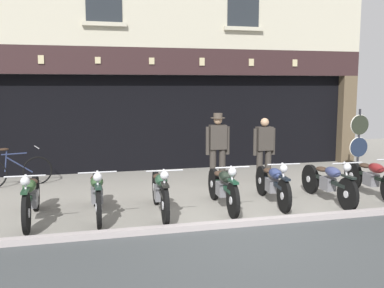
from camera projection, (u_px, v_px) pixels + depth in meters
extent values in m
cube|color=gray|center=(178.00, 172.00, 12.14)|extent=(22.95, 10.00, 0.08)
cube|color=#A69D9B|center=(243.00, 225.00, 7.41)|extent=(22.95, 0.16, 0.18)
cube|color=black|center=(162.00, 118.00, 14.17)|extent=(10.08, 4.00, 2.60)
cube|color=brown|center=(346.00, 119.00, 13.44)|extent=(0.44, 0.36, 2.60)
cube|color=#23282D|center=(174.00, 117.00, 12.47)|extent=(9.64, 0.03, 2.18)
cube|color=#2F1D1F|center=(177.00, 62.00, 11.86)|extent=(10.95, 0.24, 0.70)
cube|color=#C6B789|center=(41.00, 59.00, 10.87)|extent=(0.14, 0.03, 0.21)
cube|color=#C6B789|center=(98.00, 60.00, 11.21)|extent=(0.14, 0.03, 0.16)
cube|color=#C6B789|center=(152.00, 61.00, 11.55)|extent=(0.14, 0.03, 0.17)
cube|color=#C6B789|center=(202.00, 62.00, 11.89)|extent=(0.14, 0.03, 0.21)
cube|color=#C6B789|center=(251.00, 62.00, 12.25)|extent=(0.14, 0.03, 0.20)
cube|color=#C6B789|center=(295.00, 63.00, 12.58)|extent=(0.14, 0.03, 0.19)
cube|color=#BEB8A1|center=(176.00, 1.00, 11.72)|extent=(10.95, 0.40, 2.49)
cube|color=#BEB8A1|center=(104.00, 24.00, 11.11)|extent=(1.10, 0.12, 0.10)
cube|color=#23282D|center=(243.00, 2.00, 11.97)|extent=(0.90, 0.02, 1.30)
cube|color=#BEB8A1|center=(243.00, 29.00, 12.03)|extent=(1.10, 0.12, 0.10)
cylinder|color=black|center=(26.00, 213.00, 6.96)|extent=(0.08, 0.67, 0.67)
cylinder|color=silver|center=(26.00, 213.00, 6.96)|extent=(0.10, 0.15, 0.15)
cylinder|color=black|center=(36.00, 193.00, 8.30)|extent=(0.09, 0.67, 0.67)
cylinder|color=silver|center=(36.00, 193.00, 8.30)|extent=(0.11, 0.15, 0.15)
cube|color=#1B3824|center=(31.00, 195.00, 7.61)|extent=(0.09, 1.27, 0.07)
cube|color=slate|center=(31.00, 199.00, 7.62)|extent=(0.21, 0.32, 0.26)
ellipsoid|color=#31522B|center=(29.00, 186.00, 7.43)|extent=(0.23, 0.46, 0.20)
ellipsoid|color=#38281E|center=(32.00, 182.00, 7.83)|extent=(0.21, 0.30, 0.10)
cube|color=#1B3824|center=(25.00, 191.00, 6.92)|extent=(0.11, 0.36, 0.04)
sphere|color=silver|center=(25.00, 181.00, 6.96)|extent=(0.15, 0.15, 0.15)
cylinder|color=silver|center=(25.00, 176.00, 6.95)|extent=(0.62, 0.04, 0.02)
cylinder|color=silver|center=(26.00, 195.00, 6.96)|extent=(0.04, 0.27, 0.61)
cylinder|color=black|center=(99.00, 208.00, 7.26)|extent=(0.07, 0.67, 0.67)
cylinder|color=silver|center=(99.00, 208.00, 7.26)|extent=(0.10, 0.15, 0.15)
cylinder|color=black|center=(96.00, 189.00, 8.60)|extent=(0.08, 0.67, 0.67)
cylinder|color=silver|center=(96.00, 189.00, 8.60)|extent=(0.11, 0.15, 0.15)
cube|color=#1C3127|center=(97.00, 191.00, 7.91)|extent=(0.08, 1.28, 0.07)
cube|color=slate|center=(97.00, 195.00, 7.92)|extent=(0.20, 0.32, 0.26)
ellipsoid|color=#2D4C29|center=(97.00, 182.00, 7.73)|extent=(0.22, 0.46, 0.20)
ellipsoid|color=#38281E|center=(96.00, 178.00, 8.13)|extent=(0.20, 0.30, 0.10)
cube|color=#1C3127|center=(98.00, 187.00, 7.22)|extent=(0.10, 0.36, 0.04)
sphere|color=silver|center=(98.00, 177.00, 7.25)|extent=(0.15, 0.15, 0.15)
cylinder|color=silver|center=(98.00, 172.00, 7.24)|extent=(0.62, 0.03, 0.02)
cylinder|color=silver|center=(98.00, 190.00, 7.26)|extent=(0.04, 0.23, 0.62)
cylinder|color=black|center=(165.00, 206.00, 7.40)|extent=(0.11, 0.67, 0.67)
cylinder|color=silver|center=(165.00, 206.00, 7.40)|extent=(0.11, 0.15, 0.15)
cylinder|color=black|center=(156.00, 187.00, 8.75)|extent=(0.12, 0.67, 0.67)
cylinder|color=silver|center=(156.00, 187.00, 8.75)|extent=(0.12, 0.15, 0.15)
cube|color=black|center=(160.00, 189.00, 8.06)|extent=(0.15, 1.27, 0.07)
cube|color=slate|center=(160.00, 193.00, 8.07)|extent=(0.22, 0.33, 0.26)
ellipsoid|color=#274B34|center=(161.00, 180.00, 7.87)|extent=(0.25, 0.47, 0.20)
ellipsoid|color=#38281E|center=(158.00, 177.00, 8.28)|extent=(0.22, 0.31, 0.10)
cube|color=black|center=(165.00, 185.00, 7.36)|extent=(0.12, 0.37, 0.04)
sphere|color=silver|center=(164.00, 175.00, 7.39)|extent=(0.15, 0.15, 0.15)
cylinder|color=silver|center=(164.00, 171.00, 7.38)|extent=(0.62, 0.06, 0.02)
cylinder|color=silver|center=(165.00, 188.00, 7.40)|extent=(0.05, 0.27, 0.61)
cylinder|color=black|center=(233.00, 200.00, 7.80)|extent=(0.10, 0.64, 0.64)
cylinder|color=silver|center=(233.00, 200.00, 7.80)|extent=(0.11, 0.14, 0.14)
cylinder|color=black|center=(214.00, 184.00, 9.10)|extent=(0.11, 0.64, 0.64)
cylinder|color=silver|center=(214.00, 184.00, 9.10)|extent=(0.12, 0.15, 0.14)
cube|color=#173E2A|center=(223.00, 185.00, 8.43)|extent=(0.13, 1.24, 0.07)
cube|color=slate|center=(223.00, 189.00, 8.44)|extent=(0.22, 0.33, 0.26)
ellipsoid|color=black|center=(225.00, 177.00, 8.25)|extent=(0.24, 0.47, 0.20)
ellipsoid|color=#38281E|center=(219.00, 174.00, 8.64)|extent=(0.21, 0.31, 0.10)
cube|color=#173E2A|center=(233.00, 182.00, 7.75)|extent=(0.12, 0.36, 0.04)
sphere|color=silver|center=(232.00, 172.00, 7.79)|extent=(0.15, 0.15, 0.15)
cylinder|color=silver|center=(232.00, 167.00, 7.78)|extent=(0.62, 0.05, 0.02)
cylinder|color=silver|center=(232.00, 184.00, 7.80)|extent=(0.05, 0.25, 0.61)
cylinder|color=black|center=(284.00, 196.00, 8.14)|extent=(0.13, 0.63, 0.62)
cylinder|color=silver|center=(284.00, 196.00, 8.14)|extent=(0.11, 0.15, 0.14)
cylinder|color=black|center=(262.00, 181.00, 9.44)|extent=(0.14, 0.63, 0.62)
cylinder|color=silver|center=(262.00, 181.00, 9.44)|extent=(0.12, 0.15, 0.14)
cube|color=black|center=(272.00, 182.00, 8.78)|extent=(0.19, 1.22, 0.07)
cube|color=slate|center=(272.00, 185.00, 8.79)|extent=(0.23, 0.34, 0.26)
ellipsoid|color=navy|center=(275.00, 173.00, 8.59)|extent=(0.26, 0.48, 0.20)
ellipsoid|color=#38281E|center=(269.00, 171.00, 8.99)|extent=(0.23, 0.32, 0.10)
cube|color=black|center=(285.00, 178.00, 8.10)|extent=(0.14, 0.37, 0.04)
sphere|color=silver|center=(284.00, 169.00, 8.14)|extent=(0.15, 0.15, 0.15)
cylinder|color=silver|center=(284.00, 164.00, 8.13)|extent=(0.62, 0.09, 0.02)
cylinder|color=silver|center=(284.00, 180.00, 8.15)|extent=(0.06, 0.24, 0.62)
cylinder|color=black|center=(348.00, 194.00, 8.26)|extent=(0.07, 0.62, 0.62)
cylinder|color=silver|center=(348.00, 194.00, 8.26)|extent=(0.10, 0.14, 0.14)
cylinder|color=black|center=(310.00, 179.00, 9.61)|extent=(0.08, 0.62, 0.62)
cylinder|color=silver|center=(310.00, 179.00, 9.61)|extent=(0.11, 0.14, 0.14)
cube|color=black|center=(328.00, 180.00, 8.92)|extent=(0.08, 1.29, 0.07)
cube|color=slate|center=(328.00, 184.00, 8.93)|extent=(0.20, 0.32, 0.26)
ellipsoid|color=navy|center=(333.00, 172.00, 8.73)|extent=(0.22, 0.46, 0.20)
ellipsoid|color=#38281E|center=(322.00, 169.00, 9.14)|extent=(0.20, 0.30, 0.10)
cube|color=black|center=(349.00, 177.00, 8.22)|extent=(0.10, 0.36, 0.04)
sphere|color=silver|center=(347.00, 167.00, 8.25)|extent=(0.15, 0.15, 0.15)
cylinder|color=silver|center=(347.00, 163.00, 8.24)|extent=(0.62, 0.03, 0.02)
cylinder|color=silver|center=(347.00, 179.00, 8.26)|extent=(0.04, 0.27, 0.61)
cylinder|color=black|center=(353.00, 175.00, 9.99)|extent=(0.12, 0.63, 0.63)
cylinder|color=silver|center=(353.00, 175.00, 9.99)|extent=(0.12, 0.14, 0.14)
cube|color=black|center=(371.00, 176.00, 9.31)|extent=(0.15, 1.26, 0.07)
cube|color=slate|center=(371.00, 179.00, 9.32)|extent=(0.22, 0.33, 0.26)
ellipsoid|color=maroon|center=(376.00, 168.00, 9.12)|extent=(0.25, 0.47, 0.20)
ellipsoid|color=#38281E|center=(365.00, 166.00, 9.53)|extent=(0.22, 0.31, 0.10)
cylinder|color=#38332D|center=(222.00, 167.00, 10.23)|extent=(0.15, 0.15, 0.90)
cylinder|color=#38332D|center=(213.00, 168.00, 10.18)|extent=(0.15, 0.15, 0.90)
cube|color=#38332D|center=(218.00, 137.00, 10.11)|extent=(0.39, 0.24, 0.55)
cube|color=silver|center=(217.00, 134.00, 10.22)|extent=(0.14, 0.03, 0.31)
cube|color=black|center=(216.00, 134.00, 10.23)|extent=(0.05, 0.01, 0.29)
cylinder|color=#38332D|center=(228.00, 140.00, 10.17)|extent=(0.09, 0.09, 0.64)
cylinder|color=#38332D|center=(208.00, 141.00, 10.08)|extent=(0.09, 0.09, 0.64)
sphere|color=tan|center=(218.00, 120.00, 10.06)|extent=(0.19, 0.19, 0.19)
cylinder|color=#4C4238|center=(218.00, 118.00, 10.05)|extent=(0.33, 0.33, 0.01)
cylinder|color=#4C4238|center=(218.00, 116.00, 10.05)|extent=(0.20, 0.20, 0.11)
cylinder|color=#38332D|center=(268.00, 166.00, 10.64)|extent=(0.15, 0.15, 0.81)
cylinder|color=#38332D|center=(260.00, 166.00, 10.58)|extent=(0.15, 0.15, 0.81)
cube|color=#38332D|center=(264.00, 138.00, 10.52)|extent=(0.39, 0.23, 0.55)
cube|color=white|center=(262.00, 135.00, 10.62)|extent=(0.14, 0.02, 0.31)
cube|color=navy|center=(262.00, 136.00, 10.64)|extent=(0.05, 0.01, 0.29)
cylinder|color=#38332D|center=(273.00, 141.00, 10.60)|extent=(0.09, 0.09, 0.63)
cylinder|color=#38332D|center=(255.00, 142.00, 10.47)|extent=(0.09, 0.09, 0.63)
sphere|color=tan|center=(265.00, 122.00, 10.47)|extent=(0.20, 0.20, 0.20)
cylinder|color=#232328|center=(359.00, 141.00, 11.69)|extent=(0.06, 0.06, 1.71)
cylinder|color=#23281E|center=(360.00, 125.00, 11.61)|extent=(0.51, 0.03, 0.51)
torus|color=silver|center=(359.00, 125.00, 11.62)|extent=(0.54, 0.04, 0.54)
cylinder|color=#192338|center=(359.00, 147.00, 11.69)|extent=(0.51, 0.03, 0.51)
torus|color=silver|center=(358.00, 147.00, 11.70)|extent=(0.54, 0.04, 0.54)
cube|color=silver|center=(81.00, 110.00, 11.67)|extent=(0.82, 0.02, 1.08)
cube|color=#232328|center=(81.00, 93.00, 11.59)|extent=(0.82, 0.01, 0.20)
torus|color=black|center=(38.00, 171.00, 10.50)|extent=(0.66, 0.22, 0.68)
cylinder|color=navy|center=(19.00, 165.00, 10.28)|extent=(0.58, 0.19, 0.44)
cylinder|color=navy|center=(14.00, 154.00, 10.19)|extent=(0.54, 0.18, 0.03)
cylinder|color=navy|center=(6.00, 161.00, 10.12)|extent=(0.10, 0.05, 0.52)
ellipsoid|color=#332319|center=(3.00, 149.00, 10.07)|extent=(0.26, 0.18, 0.06)
cylinder|color=silver|center=(37.00, 147.00, 10.43)|extent=(0.15, 0.49, 0.02)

